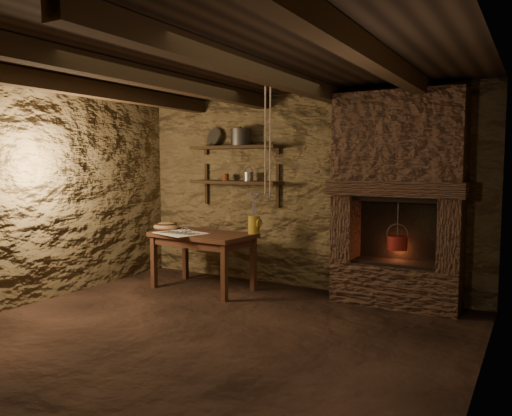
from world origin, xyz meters
The scene contains 24 objects.
floor centered at (0.00, 0.00, 0.00)m, with size 4.50×4.50×0.00m, color black.
back_wall centered at (0.00, 2.00, 1.20)m, with size 4.50×0.04×2.40m, color #4C3C24.
left_wall centered at (-2.25, 0.00, 1.20)m, with size 0.04×4.00×2.40m, color #4C3C24.
right_wall centered at (2.25, 0.00, 1.20)m, with size 0.04×4.00×2.40m, color #4C3C24.
ceiling centered at (0.00, 0.00, 2.40)m, with size 4.50×4.00×0.04m, color black.
beam_far_left centered at (-1.50, 0.00, 2.31)m, with size 0.14×3.95×0.16m, color black.
beam_mid_left centered at (-0.50, 0.00, 2.31)m, with size 0.14×3.95×0.16m, color black.
beam_mid_right centered at (0.50, 0.00, 2.31)m, with size 0.14×3.95×0.16m, color black.
beam_far_right centered at (1.50, 0.00, 2.31)m, with size 0.14×3.95×0.16m, color black.
shelf_lower centered at (-0.85, 1.84, 1.30)m, with size 1.25×0.30×0.04m, color black.
shelf_upper centered at (-0.85, 1.84, 1.75)m, with size 1.25×0.30×0.04m, color black.
hearth centered at (1.25, 1.77, 1.23)m, with size 1.43×0.51×2.30m.
work_table centered at (-0.98, 1.28, 0.38)m, with size 1.27×0.79×0.70m.
linen_cloth centered at (-1.17, 1.10, 0.70)m, with size 0.56×0.45×0.01m, color white.
pewter_cutlery_row centered at (-1.17, 1.08, 0.71)m, with size 0.47×0.18×0.01m, color gray, non-canonical shape.
drinking_glasses centered at (-1.15, 1.21, 0.74)m, with size 0.18×0.05×0.07m, color white, non-canonical shape.
stoneware_jug centered at (-0.39, 1.53, 0.91)m, with size 0.16×0.15×0.50m.
wooden_bowl centered at (-1.56, 1.29, 0.74)m, with size 0.32×0.32×0.11m, color olive.
iron_stockpot centered at (-0.77, 1.84, 1.87)m, with size 0.26×0.26×0.19m, color #2F2D2A.
tin_pan centered at (-1.25, 1.94, 1.90)m, with size 0.25×0.25×0.03m, color gray.
small_kettle centered at (-0.65, 1.84, 1.38)m, with size 0.17×0.12×0.18m, color gray, non-canonical shape.
rusty_tin centered at (-1.00, 1.84, 1.36)m, with size 0.09×0.09×0.09m, color #552411.
red_pot centered at (1.27, 1.72, 0.71)m, with size 0.24×0.24×0.54m.
hanging_ropes centered at (0.05, 1.05, 1.80)m, with size 0.08×0.08×1.20m, color tan, non-canonical shape.
Camera 1 is at (2.59, -3.63, 1.55)m, focal length 35.00 mm.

